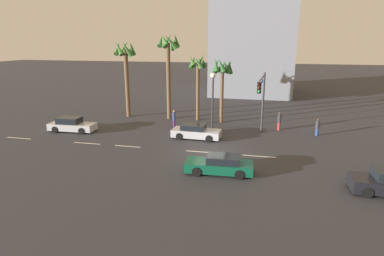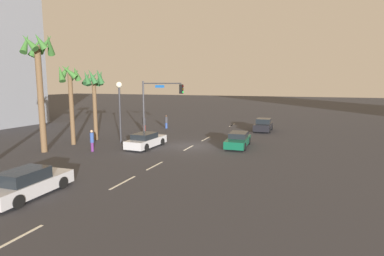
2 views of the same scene
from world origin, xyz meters
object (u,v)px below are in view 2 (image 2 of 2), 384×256
Objects in this scene: car_2 at (28,184)px; palm_tree_1 at (94,85)px; pedestrian_2 at (166,122)px; car_1 at (146,141)px; car_0 at (238,140)px; streetlamp at (120,100)px; palm_tree_2 at (39,66)px; palm_tree_0 at (70,85)px; car_3 at (263,125)px; pedestrian_1 at (144,123)px; pedestrian_0 at (92,140)px; traffic_signal at (157,99)px.

palm_tree_1 is (14.10, 6.93, 4.84)m from car_2.
pedestrian_2 is at bearing -18.27° from palm_tree_1.
car_1 is 8.29m from palm_tree_1.
car_0 is 0.81× the size of streetlamp.
streetlamp is at bearing -33.37° from palm_tree_2.
pedestrian_2 is 0.22× the size of palm_tree_0.
pedestrian_1 reaches higher than car_3.
pedestrian_0 is at bearing -67.18° from palm_tree_2.
pedestrian_0 is at bearing 179.06° from streetlamp.
traffic_signal reaches higher than car_0.
palm_tree_1 is at bearing 161.96° from pedestrian_1.
palm_tree_2 is (8.03, 7.35, 6.36)m from car_2.
palm_tree_2 reaches higher than traffic_signal.
palm_tree_0 is (-1.32, 6.92, 4.89)m from car_1.
pedestrian_2 is at bearing -18.68° from pedestrian_1.
streetlamp is (1.01, 3.29, 3.46)m from car_1.
car_2 is at bearing -178.16° from car_1.
car_2 is at bearing -153.84° from palm_tree_1.
car_2 is 1.15× the size of car_3.
palm_tree_2 reaches higher than pedestrian_0.
palm_tree_2 is at bearing 139.56° from car_3.
car_2 is (-12.57, -0.40, 0.04)m from car_1.
streetlamp is (-12.34, 11.59, 3.40)m from car_3.
streetlamp is 10.58m from pedestrian_2.
pedestrian_1 is (6.62, 1.25, -3.07)m from streetlamp.
streetlamp is 0.60× the size of palm_tree_2.
palm_tree_1 is at bearing 128.56° from car_3.
palm_tree_1 is at bearing 161.73° from pedestrian_2.
palm_tree_2 is (-17.89, 15.25, 6.33)m from car_3.
palm_tree_0 is at bearing 172.02° from palm_tree_1.
streetlamp is (-4.77, 1.44, 0.07)m from traffic_signal.
car_2 is at bearing -158.50° from pedestrian_0.
car_3 is 24.34m from palm_tree_2.
pedestrian_0 is at bearing 132.08° from car_1.
palm_tree_2 is (-1.51, 3.59, 6.04)m from pedestrian_0.
streetlamp reaches higher than pedestrian_1.
pedestrian_0 is at bearing -173.66° from pedestrian_1.
traffic_signal is 6.49m from palm_tree_1.
pedestrian_1 is 3.66m from pedestrian_2.
palm_tree_0 reaches higher than pedestrian_2.
pedestrian_0 is 1.09× the size of pedestrian_2.
streetlamp is at bearing 101.90° from car_0.
palm_tree_2 is at bearing 123.17° from car_1.
car_3 reaches higher than car_2.
palm_tree_0 is at bearing 165.07° from pedestrian_1.
car_1 is 4.88m from streetlamp.
streetlamp is 3.19× the size of pedestrian_0.
palm_tree_1 reaches higher than car_1.
palm_tree_0 reaches higher than car_1.
car_0 is at bearing -59.84° from pedestrian_0.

